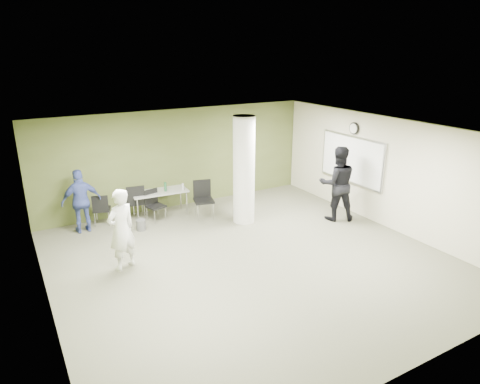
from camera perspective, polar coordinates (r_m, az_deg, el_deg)
floor at (r=9.40m, az=1.38°, el=-9.08°), size 8.00×8.00×0.00m
ceiling at (r=8.47m, az=1.53°, el=7.93°), size 8.00×8.00×0.00m
wall_back at (r=12.29m, az=-8.25°, el=4.43°), size 8.00×2.80×0.02m
wall_left at (r=7.72m, az=-25.04°, el=-5.87°), size 0.02×8.00×2.80m
wall_right_cream at (r=11.35m, az=19.04°, el=2.40°), size 0.02×8.00×2.80m
column at (r=10.97m, az=0.53°, el=2.90°), size 0.56×0.56×2.80m
whiteboard at (r=12.06m, az=14.62°, el=4.23°), size 0.05×2.30×1.30m
wall_clock at (r=11.89m, az=14.96°, el=8.20°), size 0.06×0.32×0.32m
folding_table at (r=11.76m, az=-10.62°, el=-0.11°), size 1.53×0.75×0.96m
wastebasket at (r=11.11m, az=-13.06°, el=-4.30°), size 0.24×0.24×0.28m
chair_back_left at (r=11.55m, az=-18.01°, el=-1.98°), size 0.53×0.53×0.84m
chair_back_right at (r=11.63m, az=-13.78°, el=-1.00°), size 0.55×0.55×0.98m
chair_table_left at (r=11.54m, az=-11.41°, el=-1.42°), size 0.52×0.52×0.84m
chair_table_right at (r=11.56m, az=-4.95°, el=-0.54°), size 0.61×0.61×1.01m
woman_white at (r=9.06m, az=-15.53°, el=-4.85°), size 0.74×0.62×1.73m
man_black at (r=11.52m, az=12.86°, el=1.11°), size 1.21×1.11×2.00m
man_blue at (r=11.21m, az=-20.40°, el=-1.15°), size 0.96×0.43×1.61m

